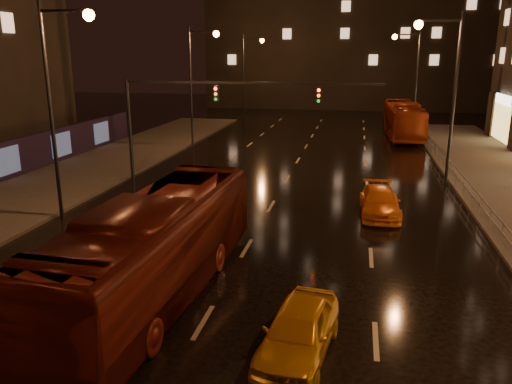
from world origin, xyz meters
TOP-DOWN VIEW (x-y plane):
  - ground at (0.00, 20.00)m, footprint 140.00×140.00m
  - sidewalk_left at (-13.50, 15.00)m, footprint 7.00×70.00m
  - traffic_signal at (-5.06, 20.00)m, footprint 15.31×0.32m
  - railing_right at (10.20, 18.00)m, footprint 0.05×56.00m
  - bus_red at (-1.94, 5.38)m, footprint 3.39×12.23m
  - bus_curb at (8.53, 41.00)m, footprint 3.17×12.09m
  - taxi_near at (2.96, 2.90)m, footprint 2.18×4.29m
  - taxi_far at (5.50, 15.67)m, footprint 1.97×4.58m

SIDE VIEW (x-z plane):
  - ground at x=0.00m, z-range 0.00..0.00m
  - sidewalk_left at x=-13.50m, z-range 0.00..0.15m
  - taxi_far at x=5.50m, z-range 0.00..1.31m
  - taxi_near at x=2.96m, z-range 0.00..1.40m
  - railing_right at x=10.20m, z-range 0.40..1.40m
  - bus_curb at x=8.53m, z-range 0.00..3.35m
  - bus_red at x=-1.94m, z-range 0.00..3.37m
  - traffic_signal at x=-5.06m, z-range 1.64..7.84m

